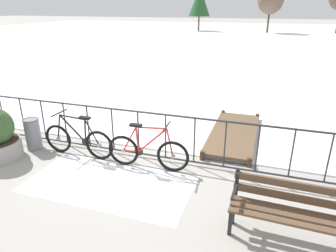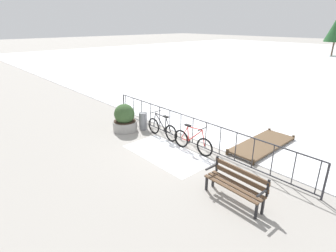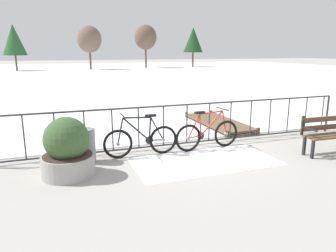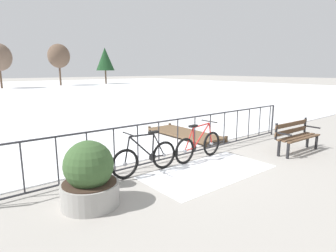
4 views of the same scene
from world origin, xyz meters
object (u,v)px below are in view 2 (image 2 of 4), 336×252
Objects in this scene: bicycle_second at (192,142)px; trash_bin at (143,121)px; park_bench at (236,182)px; bicycle_near_railing at (162,129)px; planter_with_shrub at (125,119)px.

bicycle_second is 2.34× the size of trash_bin.
trash_bin is at bearing 179.85° from bicycle_second.
bicycle_second is 1.06× the size of park_bench.
bicycle_near_railing is 2.34× the size of trash_bin.
planter_with_shrub is (-1.62, -0.66, 0.14)m from bicycle_near_railing.
trash_bin is (-2.83, 0.01, 0.00)m from bicycle_second.
bicycle_second reaches higher than trash_bin.
bicycle_near_railing is 1.19m from trash_bin.
park_bench is (4.27, -1.26, 0.14)m from bicycle_near_railing.
bicycle_second is at bearing 10.81° from planter_with_shrub.
bicycle_second reaches higher than park_bench.
park_bench is (2.63, -1.23, 0.14)m from bicycle_second.
park_bench is 1.42× the size of planter_with_shrub.
bicycle_near_railing is 1.00× the size of bicycle_second.
bicycle_near_railing is 4.46m from park_bench.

